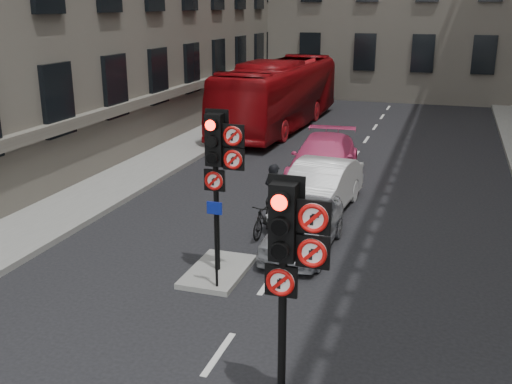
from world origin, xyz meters
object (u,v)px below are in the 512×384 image
Objects in this scene: bus_red at (279,94)px; info_sign at (216,232)px; car_silver at (304,225)px; motorcycle at (264,219)px; car_pink at (324,159)px; signal_far at (219,157)px; signal_near at (289,248)px; motorcyclist at (274,194)px; car_white at (319,188)px.

info_sign is at bearing -75.70° from bus_red.
car_silver reaches higher than motorcycle.
car_pink is at bearing -61.95° from bus_red.
car_silver is 3.14m from info_sign.
signal_far is at bearing -75.85° from bus_red.
signal_near is 0.71× the size of car_pink.
signal_far is at bearing 123.02° from signal_near.
signal_far is at bearing 106.91° from motorcyclist.
car_white is at bearing 71.70° from motorcycle.
motorcycle is at bearing -108.20° from car_white.
bus_red is 17.66m from info_sign.
car_pink is 8.98m from info_sign.
signal_near is 4.18m from info_sign.
info_sign reaches higher than car_white.
car_white is (-0.24, 2.84, 0.10)m from car_silver.
signal_far is 0.81× the size of car_white.
signal_far is 2.40× the size of motorcycle.
info_sign is at bearing -94.44° from car_white.
car_pink is 0.43× the size of bus_red.
car_pink is 2.69× the size of info_sign.
car_white is 2.45m from motorcycle.
signal_near reaches higher than car_pink.
motorcycle is at bearing 91.37° from info_sign.
car_pink is (-0.81, 6.14, 0.11)m from car_silver.
bus_red is 14.36m from motorcycle.
signal_near is at bearing -71.16° from bus_red.
motorcyclist reaches higher than car_white.
bus_red is 6.96× the size of motorcyclist.
info_sign is at bearing -111.48° from car_silver.
info_sign is at bearing 126.79° from signal_near.
info_sign reaches higher than car_pink.
info_sign is at bearing 110.21° from motorcyclist.
bus_red is at bearing 116.38° from car_white.
motorcyclist reaches higher than car_silver.
motorcyclist is at bearing -99.49° from car_pink.
info_sign is (-0.94, -5.66, 0.61)m from car_white.
signal_far reaches higher than car_white.
car_white is 1.61m from motorcyclist.
signal_far reaches higher than bus_red.
signal_far is 1.90× the size of info_sign.
signal_near is at bearing -56.98° from signal_far.
car_silver is 6.19m from car_pink.
car_white reaches higher than motorcycle.
info_sign is (0.02, -3.42, 0.88)m from motorcycle.
signal_far reaches higher than car_silver.
motorcycle is (-0.39, -5.53, -0.29)m from car_pink.
car_white is at bearing -66.12° from bus_red.
car_pink is (-2.01, 12.14, -1.85)m from signal_near.
bus_red reaches higher than motorcycle.
signal_near is 4.77m from signal_far.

